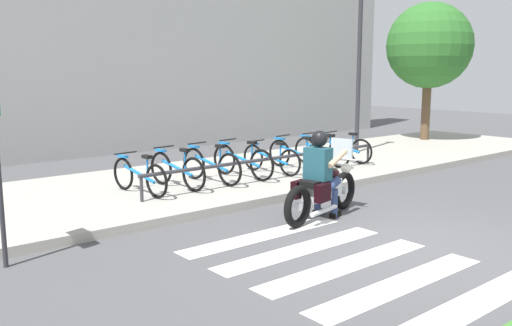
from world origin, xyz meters
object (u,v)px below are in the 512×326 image
Objects in this scene: bicycle_4 at (271,159)px; bicycle_2 at (211,165)px; bicycle_7 at (344,148)px; bike_rack at (274,159)px; bicycle_1 at (177,170)px; motorcycle at (323,190)px; rider at (321,168)px; tree_near_rack at (429,46)px; bicycle_3 at (242,161)px; bicycle_5 at (297,154)px; bicycle_0 at (139,176)px; street_lamp at (359,54)px; bicycle_6 at (321,151)px.

bicycle_2 is at bearing -179.94° from bicycle_4.
bike_rack is at bearing -168.78° from bicycle_7.
motorcycle is at bearing -70.69° from bicycle_1.
rider is 10.50m from tree_near_rack.
bicycle_3 is 1.03× the size of bicycle_5.
street_lamp is at bearing 7.26° from bicycle_0.
street_lamp is (2.37, 0.91, 2.33)m from bicycle_6.
street_lamp is at bearing -174.16° from tree_near_rack.
bicycle_7 is 0.34× the size of street_lamp.
rider is at bearing -144.98° from street_lamp.
rider is (-0.08, -0.01, 0.37)m from motorcycle.
bicycle_3 is at bearing -171.39° from tree_near_rack.
motorcycle is 3.20m from bicycle_4.
bicycle_5 is at bearing 0.01° from bicycle_2.
bicycle_0 is at bearing 120.91° from rider.
bicycle_6 is at bearing -0.05° from bicycle_4.
bicycle_4 is at bearing -170.55° from tree_near_rack.
bicycle_3 is 1.10× the size of bicycle_7.
bicycle_7 reaches higher than bicycle_4.
bike_rack is (2.80, -0.55, 0.09)m from bicycle_0.
bicycle_2 is 0.38× the size of tree_near_rack.
bicycle_1 reaches higher than bike_rack.
bicycle_2 is (1.60, -0.00, 0.02)m from bicycle_0.
bicycle_0 is (-1.73, 2.89, -0.34)m from rider.
tree_near_rack is at bearing 5.84° from street_lamp.
bicycle_7 is at bearing 37.26° from motorcycle.
rider is 0.85× the size of bicycle_2.
bicycle_0 reaches higher than bicycle_4.
rider reaches higher than bicycle_4.
bicycle_7 is (1.60, 0.00, -0.01)m from bicycle_5.
rider is 6.92m from street_lamp.
bicycle_7 is at bearing 0.01° from bicycle_5.
bicycle_3 is (0.66, 2.89, -0.32)m from rider.
motorcycle is at bearing -115.73° from bicycle_4.
rider is 2.98m from bicycle_3.
bicycle_5 is (1.60, 0.00, -0.01)m from bicycle_3.
bicycle_1 is at bearing -0.07° from bicycle_0.
motorcycle is 1.19× the size of bicycle_3.
bicycle_7 is 6.23m from tree_near_rack.
bicycle_1 is 0.35× the size of street_lamp.
bicycle_3 is 1.60m from bicycle_5.
rider is 3.69m from bicycle_5.
motorcycle is 1.26× the size of bicycle_4.
bicycle_2 is at bearing -180.00° from bicycle_3.
bicycle_1 is 3.20m from bicycle_5.
bicycle_2 is at bearing 155.20° from bike_rack.
bicycle_3 is 9.16m from tree_near_rack.
rider is 0.31× the size of street_lamp.
bike_rack is (0.99, 2.32, 0.11)m from motorcycle.
bicycle_5 is (2.19, 2.88, 0.04)m from motorcycle.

